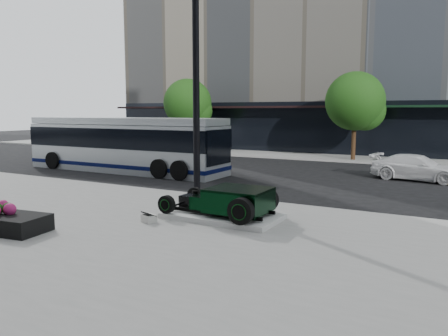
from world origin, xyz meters
The scene contains 11 objects.
ground centered at (0.00, 0.00, 0.00)m, with size 120.00×120.00×0.00m, color black.
sidewalk_near centered at (0.00, -10.50, 0.06)m, with size 70.00×17.00×0.12m, color gray.
sidewalk_far centered at (0.00, 14.00, 0.06)m, with size 70.00×4.00×0.12m, color gray.
street_trees centered at (1.15, 13.07, 3.77)m, with size 29.80×3.80×5.70m.
display_plinth centered at (1.24, -5.01, 0.20)m, with size 3.40×1.80×0.15m, color silver.
hot_rod centered at (1.57, -5.01, 0.70)m, with size 3.22×2.00×0.81m.
info_plaque centered at (-0.39, -6.41, 0.24)m, with size 0.47×0.40×0.31m.
lamppost centered at (-1.12, -2.70, 3.87)m, with size 0.45×0.45×8.12m.
flower_planter centered at (-3.13, -8.98, 0.39)m, with size 2.39×1.42×0.73m.
transit_bus centered at (-9.00, 2.22, 1.49)m, with size 12.12×2.88×2.92m.
white_sedan centered at (5.48, 6.41, 0.61)m, with size 1.71×4.21×1.22m, color white.
Camera 1 is at (7.42, -16.03, 3.28)m, focal length 35.00 mm.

